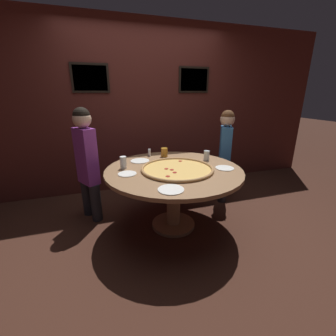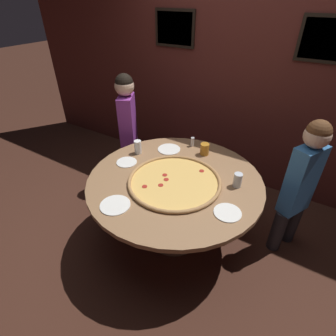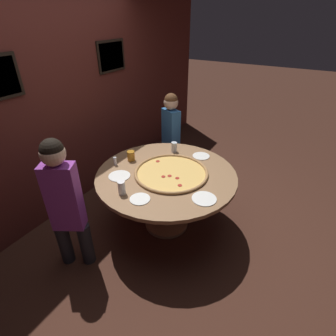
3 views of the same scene
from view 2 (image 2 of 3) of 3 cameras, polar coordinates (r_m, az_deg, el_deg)
The scene contains 14 objects.
ground_plane at distance 2.81m, azimuth 1.28°, elevation -14.49°, with size 24.00×24.00×0.00m, color #422319.
back_wall at distance 3.23m, azimuth 14.77°, elevation 18.65°, with size 6.40×0.08×2.60m.
dining_table at distance 2.39m, azimuth 1.47°, elevation -4.88°, with size 1.54×1.54×0.74m.
giant_pizza at distance 2.26m, azimuth 1.40°, elevation -2.83°, with size 0.81×0.81×0.03m.
drink_cup_by_shaker at distance 2.65m, azimuth 7.97°, elevation 4.08°, with size 0.09×0.09×0.12m, color #BC7A23.
drink_cup_near_left at distance 2.65m, azimuth -6.58°, elevation 4.55°, with size 0.07×0.07×0.14m, color white.
drink_cup_centre_back at distance 2.26m, azimuth 14.92°, elevation -2.56°, with size 0.07×0.07×0.13m, color silver.
white_plate_near_front at distance 2.02m, azimuth 12.82°, elevation -9.44°, with size 0.21×0.21×0.01m, color white.
white_plate_right_side at distance 2.55m, azimuth -8.99°, elevation 1.26°, with size 0.20×0.20×0.01m, color white.
white_plate_beside_cup at distance 2.08m, azimuth -11.43°, elevation -7.91°, with size 0.24×0.24×0.01m, color white.
white_plate_left_side at distance 2.73m, azimuth 0.22°, elevation 4.11°, with size 0.23×0.23×0.01m, color white.
condiment_shaker at distance 2.79m, azimuth 5.35°, elevation 5.70°, with size 0.04×0.04×0.10m.
diner_side_left at distance 3.12m, azimuth -8.67°, elevation 8.83°, with size 0.28×0.37×1.40m.
diner_side_right at distance 2.50m, azimuth 26.87°, elevation -2.91°, with size 0.26×0.35×1.33m.
Camera 2 is at (0.92, -1.61, 2.11)m, focal length 28.00 mm.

